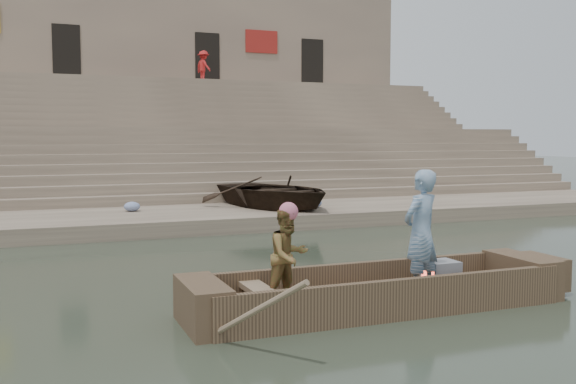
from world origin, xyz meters
TOP-DOWN VIEW (x-y plane):
  - ground at (0.00, 0.00)m, footprint 120.00×120.00m
  - lower_landing at (0.00, 8.00)m, footprint 32.00×4.00m
  - mid_landing at (0.00, 15.50)m, footprint 32.00×3.00m
  - upper_landing at (0.00, 22.50)m, footprint 32.00×3.00m
  - ghat_steps at (0.00, 17.19)m, footprint 32.00×11.00m
  - building_wall at (0.00, 26.50)m, footprint 32.00×5.07m
  - main_rowboat at (0.85, -1.56)m, footprint 5.00×1.30m
  - rowboat_trim at (1.07, -1.57)m, footprint 6.04×2.63m
  - standing_man at (1.43, -1.74)m, footprint 0.76×0.63m
  - rowing_man at (-0.53, -1.60)m, footprint 0.75×0.66m
  - television at (1.89, -1.56)m, footprint 0.46×0.42m
  - beached_rowboat at (2.88, 8.13)m, footprint 4.32×5.20m
  - pedestrian at (4.37, 22.34)m, footprint 0.89×1.14m
  - cloth_bundles at (-0.36, 8.61)m, footprint 12.94×2.06m

SIDE VIEW (x-z plane):
  - ground at x=0.00m, z-range 0.00..0.00m
  - main_rowboat at x=0.85m, z-range 0.00..0.22m
  - lower_landing at x=0.00m, z-range 0.00..0.40m
  - rowboat_trim at x=1.07m, z-range -0.68..1.29m
  - television at x=1.89m, z-range 0.22..0.62m
  - cloth_bundles at x=-0.36m, z-range 0.40..0.66m
  - beached_rowboat at x=2.88m, z-range 0.40..1.33m
  - rowing_man at x=-0.53m, z-range 0.22..1.52m
  - standing_man at x=1.43m, z-range 0.22..1.99m
  - mid_landing at x=0.00m, z-range 0.00..2.80m
  - ghat_steps at x=0.00m, z-range -0.80..4.40m
  - upper_landing at x=0.00m, z-range 0.00..5.20m
  - building_wall at x=0.00m, z-range 0.00..11.20m
  - pedestrian at x=4.37m, z-range 5.20..6.75m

